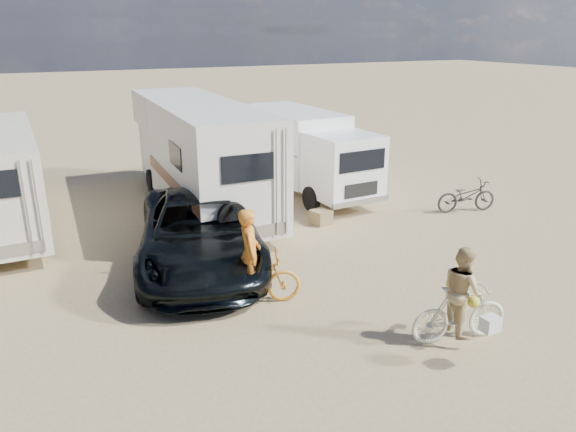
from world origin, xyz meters
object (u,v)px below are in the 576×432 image
bike_man (250,279)px  bike_parked (466,196)px  rv_main (199,157)px  crate (321,217)px  box_truck (306,153)px  rider_man (250,261)px  bike_woman (460,313)px  cooler (200,272)px  dark_suv (200,232)px  rider_woman (461,300)px

bike_man → bike_parked: bearing=-54.0°
rv_main → crate: (2.59, -2.75, -1.42)m
rv_main → box_truck: size_ratio=1.33×
rv_main → box_truck: 3.78m
crate → bike_man: bearing=-136.2°
bike_parked → rider_man: bearing=120.7°
bike_woman → box_truck: bearing=0.5°
box_truck → bike_man: (-4.74, -6.49, -0.79)m
rider_man → crate: rider_man is taller
rider_man → cooler: size_ratio=3.51×
rv_main → dark_suv: 4.20m
bike_woman → bike_parked: (5.28, 5.33, -0.05)m
cooler → rider_woman: bearing=-31.8°
rider_woman → rv_main: bearing=23.6°
dark_suv → box_truck: bearing=55.5°
rider_woman → rider_man: bearing=55.9°
dark_suv → bike_woman: size_ratio=3.27×
crate → dark_suv: bearing=-163.2°
dark_suv → rider_woman: dark_suv is taller
bike_woman → bike_parked: size_ratio=0.96×
bike_man → bike_parked: 8.36m
rv_main → cooler: rv_main is taller
rv_main → dark_suv: rv_main is taller
bike_man → rider_woman: size_ratio=1.26×
box_truck → bike_man: size_ratio=3.13×
bike_woman → cooler: 5.46m
bike_woman → crate: 6.38m
rider_man → crate: (3.57, 3.42, -0.70)m
bike_woman → cooler: bike_woman is taller
bike_man → cooler: bike_man is taller
box_truck → bike_parked: 5.26m
rv_main → rider_woman: (1.73, -9.06, -0.82)m
rv_main → box_truck: bearing=7.1°
rv_main → bike_parked: size_ratio=4.51×
bike_parked → cooler: bike_parked is taller
bike_woman → rider_woman: (0.00, 0.00, 0.26)m
dark_suv → bike_parked: (8.29, 0.19, -0.32)m
box_truck → rider_man: bearing=-128.2°
bike_parked → crate: bearing=91.2°
box_truck → rider_woman: box_truck is taller
rider_woman → box_truck: bearing=0.5°
bike_parked → box_truck: bearing=52.5°
box_truck → bike_parked: box_truck is taller
rv_main → rider_woman: 9.26m
bike_parked → bike_woman: bearing=149.0°
rider_woman → crate: (0.86, 6.31, -0.59)m
rv_main → rider_man: 6.28m
rv_main → cooler: bearing=-106.2°
bike_man → bike_woman: bearing=-117.8°
rider_man → bike_parked: size_ratio=0.97×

